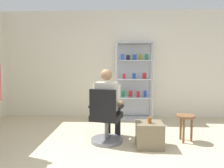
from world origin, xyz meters
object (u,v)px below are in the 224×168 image
Objects in this scene: storage_crate at (149,135)px; seated_shopkeeper at (108,101)px; display_cabinet_main at (134,80)px; wooden_stool at (186,121)px; office_chair at (106,121)px; tea_glass at (150,120)px.

seated_shopkeeper is at bearing 156.96° from storage_crate.
display_cabinet_main is 4.33× the size of storage_crate.
wooden_stool is (0.83, -1.57, -0.59)m from display_cabinet_main.
office_chair reaches higher than storage_crate.
wooden_stool is (1.40, 0.15, -0.02)m from office_chair.
seated_shopkeeper is 0.81m from tea_glass.
seated_shopkeeper is at bearing 153.99° from tea_glass.
office_chair is at bearing -103.13° from seated_shopkeeper.
wooden_stool is at bearing -0.50° from seated_shopkeeper.
wooden_stool is (1.37, -0.01, -0.34)m from seated_shopkeeper.
display_cabinet_main is 1.96m from tea_glass.
display_cabinet_main reaches higher than office_chair.
storage_crate is (0.70, -0.30, -0.51)m from seated_shopkeeper.
display_cabinet_main is 1.87m from wooden_stool.
office_chair is 2.01× the size of wooden_stool.
office_chair reaches higher than wooden_stool.
storage_crate is 4.32× the size of tea_glass.
display_cabinet_main is at bearing 70.88° from seated_shopkeeper.
display_cabinet_main reaches higher than storage_crate.
storage_crate is 0.92× the size of wooden_stool.
tea_glass is (-0.01, -0.04, 0.26)m from storage_crate.
office_chair is 0.76m from tea_glass.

